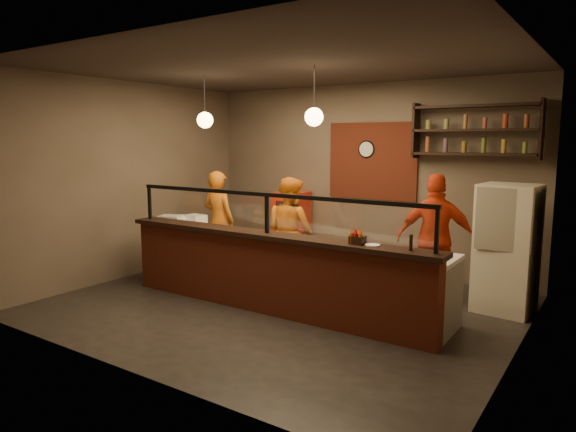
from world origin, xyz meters
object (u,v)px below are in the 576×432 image
Objects in this scene: cook_left at (219,220)px; condiment_caddy at (357,240)px; cook_mid at (291,231)px; cook_right at (436,239)px; pepper_mill at (411,242)px; fridge at (507,249)px; pizza_dough at (298,238)px; red_cooler at (292,228)px; wall_clock at (367,149)px.

condiment_caddy is at bearing 158.03° from cook_left.
cook_mid reaches higher than condiment_caddy.
cook_right is 10.23× the size of pepper_mill.
pizza_dough is (-2.50, -1.18, 0.06)m from fridge.
cook_left is at bearing -170.00° from fridge.
red_cooler reaches higher than condiment_caddy.
wall_clock is 0.57× the size of pizza_dough.
pepper_mill is (2.40, -1.25, 0.30)m from cook_mid.
wall_clock reaches higher than cook_right.
pepper_mill is at bearing 171.05° from cook_mid.
pizza_dough is at bearing -59.68° from red_cooler.
cook_left is 4.67m from fridge.
wall_clock is at bearing 89.88° from pizza_dough.
cook_left is at bearing -132.66° from red_cooler.
red_cooler is 7.52× the size of pepper_mill.
wall_clock is at bearing 123.74° from pepper_mill.
red_cooler is at bearing 142.38° from pepper_mill.
pizza_dough is (1.32, -1.86, 0.24)m from red_cooler.
cook_left reaches higher than pizza_dough.
pizza_dough is at bearing -149.54° from fridge.
cook_left is at bearing 159.74° from pizza_dough.
cook_left reaches higher than cook_mid.
cook_right reaches higher than cook_mid.
wall_clock is at bearing 8.04° from red_cooler.
cook_right is at bearing 98.28° from pepper_mill.
red_cooler is at bearing -127.24° from cook_left.
red_cooler reaches higher than pizza_dough.
cook_mid reaches higher than pizza_dough.
condiment_caddy is at bearing -49.16° from red_cooler.
cook_left is at bearing 157.71° from condiment_caddy.
fridge is at bearing 169.18° from cook_right.
condiment_caddy is at bearing -25.79° from pizza_dough.
wall_clock is 0.18× the size of cook_mid.
cook_left is 1.31× the size of red_cooler.
cook_right is at bearing 33.19° from pizza_dough.
pizza_dough is at bearing 162.59° from pepper_mill.
condiment_caddy is (2.52, -2.44, 0.44)m from red_cooler.
cook_mid is 2.19m from cook_right.
fridge is 1.28× the size of red_cooler.
pizza_dough is at bearing 148.35° from cook_mid.
fridge is at bearing -152.02° from cook_mid.
wall_clock is 3.16m from condiment_caddy.
cook_left is at bearing 161.05° from pepper_mill.
cook_mid is 2.17m from condiment_caddy.
wall_clock is 2.84m from cook_left.
pepper_mill is at bearing -105.50° from fridge.
red_cooler is (-0.77, 1.19, -0.19)m from cook_mid.
pizza_dough is (-1.60, -1.05, 0.00)m from cook_right.
condiment_caddy reaches higher than pizza_dough.
pizza_dough is (-0.00, -2.17, -1.19)m from wall_clock.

